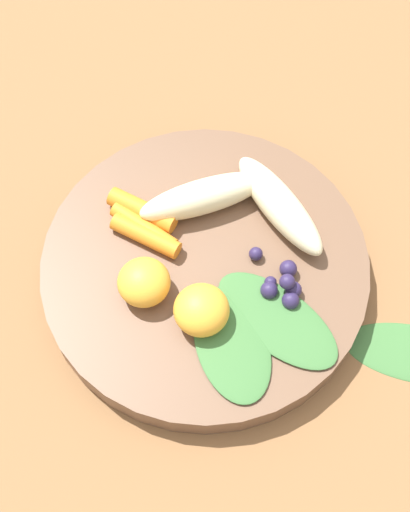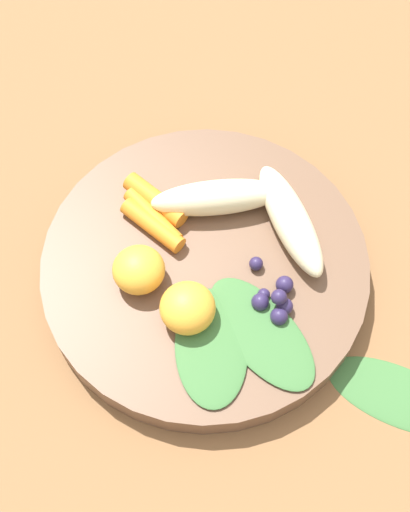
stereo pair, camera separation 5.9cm
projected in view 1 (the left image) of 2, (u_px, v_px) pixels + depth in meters
The scene contains 12 objects.
ground_plane at pixel (205, 276), 0.63m from camera, with size 2.40×2.40×0.00m, color brown.
bowl at pixel (205, 269), 0.61m from camera, with size 0.28×0.28×0.03m, color brown.
banana_peeled_left at pixel (203, 197), 0.61m from camera, with size 0.12×0.03×0.03m, color beige.
banana_peeled_right at pixel (280, 205), 0.61m from camera, with size 0.12×0.03×0.03m, color beige.
orange_segment_near at pixel (201, 310), 0.56m from camera, with size 0.04×0.04×0.03m, color #F4A833.
orange_segment_far at pixel (144, 282), 0.57m from camera, with size 0.04×0.04×0.03m, color #F4A833.
carrot_front at pixel (142, 210), 0.61m from camera, with size 0.02×0.02×0.06m, color orange.
carrot_mid_left at pixel (144, 227), 0.61m from camera, with size 0.01×0.01×0.06m, color orange.
carrot_mid_right at pixel (145, 237), 0.60m from camera, with size 0.02×0.02×0.06m, color orange.
blueberry_pile at pixel (281, 284), 0.58m from camera, with size 0.05×0.04×0.02m.
kale_leaf_left at pixel (232, 343), 0.56m from camera, with size 0.10×0.06×0.01m, color #3D7038.
kale_leaf_right at pixel (277, 320), 0.57m from camera, with size 0.11×0.05×0.01m, color #3D7038.
Camera 1 is at (-0.10, 0.25, 0.56)m, focal length 49.82 mm.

